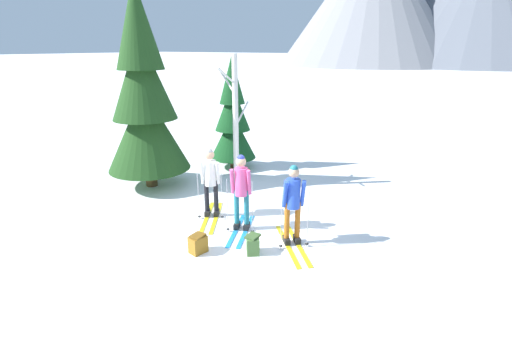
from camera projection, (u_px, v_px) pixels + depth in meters
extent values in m
plane|color=white|center=(250.00, 228.00, 8.53)|extent=(400.00, 400.00, 0.00)
cube|color=yellow|center=(216.00, 217.00, 9.03)|extent=(0.94, 1.57, 0.02)
cube|color=yellow|center=(207.00, 217.00, 9.04)|extent=(0.94, 1.57, 0.02)
cube|color=black|center=(217.00, 213.00, 9.10)|extent=(0.22, 0.28, 0.12)
cylinder|color=black|center=(216.00, 196.00, 8.96)|extent=(0.11, 0.11, 0.78)
cube|color=black|center=(207.00, 213.00, 9.11)|extent=(0.22, 0.28, 0.12)
cylinder|color=black|center=(207.00, 196.00, 8.97)|extent=(0.11, 0.11, 0.78)
cylinder|color=white|center=(210.00, 173.00, 8.78)|extent=(0.28, 0.28, 0.59)
sphere|color=tan|center=(210.00, 155.00, 8.64)|extent=(0.21, 0.21, 0.21)
sphere|color=gray|center=(210.00, 152.00, 8.62)|extent=(0.16, 0.16, 0.16)
cylinder|color=white|center=(218.00, 173.00, 8.71)|extent=(0.16, 0.21, 0.56)
cylinder|color=white|center=(202.00, 173.00, 8.72)|extent=(0.16, 0.21, 0.56)
cylinder|color=#A5A5AD|center=(222.00, 196.00, 8.76)|extent=(0.02, 0.02, 1.18)
cylinder|color=black|center=(222.00, 217.00, 8.93)|extent=(0.07, 0.07, 0.01)
cylinder|color=#A5A5AD|center=(198.00, 195.00, 8.78)|extent=(0.02, 0.02, 1.18)
cylinder|color=black|center=(199.00, 216.00, 8.96)|extent=(0.07, 0.07, 0.01)
cube|color=#4C7238|center=(211.00, 169.00, 8.93)|extent=(0.31, 0.27, 0.36)
cube|color=#1E84D1|center=(246.00, 231.00, 8.36)|extent=(0.67, 1.51, 0.02)
cube|color=#1E84D1|center=(236.00, 230.00, 8.40)|extent=(0.67, 1.51, 0.02)
cube|color=black|center=(247.00, 226.00, 8.43)|extent=(0.20, 0.28, 0.12)
cylinder|color=#1E6B7A|center=(247.00, 208.00, 8.29)|extent=(0.11, 0.11, 0.81)
cube|color=black|center=(237.00, 225.00, 8.47)|extent=(0.20, 0.28, 0.12)
cylinder|color=#1E6B7A|center=(237.00, 207.00, 8.32)|extent=(0.11, 0.11, 0.81)
cylinder|color=#E55193|center=(241.00, 182.00, 8.11)|extent=(0.28, 0.28, 0.61)
sphere|color=tan|center=(241.00, 162.00, 7.97)|extent=(0.22, 0.22, 0.22)
sphere|color=#2D389E|center=(241.00, 159.00, 7.94)|extent=(0.16, 0.16, 0.16)
cylinder|color=#E55193|center=(249.00, 182.00, 8.02)|extent=(0.15, 0.21, 0.58)
cylinder|color=#E55193|center=(232.00, 181.00, 8.08)|extent=(0.15, 0.21, 0.58)
cylinder|color=#A5A5AD|center=(252.00, 208.00, 8.07)|extent=(0.02, 0.02, 1.21)
cylinder|color=black|center=(252.00, 231.00, 8.25)|extent=(0.07, 0.07, 0.01)
cylinder|color=#A5A5AD|center=(227.00, 206.00, 8.16)|extent=(0.02, 0.02, 1.21)
cylinder|color=black|center=(228.00, 229.00, 8.34)|extent=(0.07, 0.07, 0.01)
cube|color=maroon|center=(243.00, 178.00, 8.26)|extent=(0.30, 0.24, 0.36)
cube|color=yellow|center=(298.00, 245.00, 7.79)|extent=(1.23, 1.38, 0.02)
cube|color=yellow|center=(287.00, 246.00, 7.75)|extent=(1.23, 1.38, 0.02)
cube|color=black|center=(297.00, 239.00, 7.86)|extent=(0.25, 0.27, 0.12)
cylinder|color=#B76019|center=(298.00, 220.00, 7.71)|extent=(0.11, 0.11, 0.80)
cube|color=black|center=(286.00, 240.00, 7.82)|extent=(0.25, 0.27, 0.12)
cylinder|color=#B76019|center=(287.00, 221.00, 7.68)|extent=(0.11, 0.11, 0.80)
cylinder|color=blue|center=(293.00, 194.00, 7.50)|extent=(0.28, 0.28, 0.60)
sphere|color=tan|center=(294.00, 172.00, 7.36)|extent=(0.22, 0.22, 0.22)
sphere|color=#1E6B7A|center=(294.00, 169.00, 7.34)|extent=(0.16, 0.16, 0.16)
cylinder|color=blue|center=(303.00, 193.00, 7.47)|extent=(0.19, 0.20, 0.57)
cylinder|color=blue|center=(285.00, 194.00, 7.41)|extent=(0.19, 0.20, 0.57)
cylinder|color=#A5A5AD|center=(308.00, 219.00, 7.54)|extent=(0.02, 0.02, 1.20)
cylinder|color=black|center=(307.00, 244.00, 7.72)|extent=(0.07, 0.07, 0.01)
cylinder|color=#A5A5AD|center=(281.00, 221.00, 7.46)|extent=(0.02, 0.02, 1.20)
cylinder|color=black|center=(281.00, 246.00, 7.64)|extent=(0.07, 0.07, 0.01)
cube|color=#384C99|center=(291.00, 189.00, 7.65)|extent=(0.30, 0.29, 0.36)
cylinder|color=#51381E|center=(151.00, 168.00, 10.95)|extent=(0.33, 0.33, 1.06)
cone|color=#1E4219|center=(147.00, 129.00, 10.58)|extent=(2.28, 2.28, 2.25)
cone|color=#1E4219|center=(142.00, 77.00, 10.11)|extent=(1.74, 1.74, 2.25)
cone|color=#1E4219|center=(137.00, 24.00, 9.68)|extent=(1.24, 1.24, 2.25)
cylinder|color=#51381E|center=(233.00, 157.00, 12.68)|extent=(0.22, 0.22, 0.69)
cone|color=#14471E|center=(233.00, 136.00, 12.44)|extent=(1.48, 1.48, 1.46)
cone|color=#14471E|center=(232.00, 107.00, 12.14)|extent=(1.13, 1.13, 1.46)
cone|color=#14471E|center=(232.00, 80.00, 11.86)|extent=(0.81, 0.81, 1.46)
cylinder|color=silver|center=(236.00, 124.00, 10.40)|extent=(0.15, 0.15, 3.66)
cylinder|color=silver|center=(242.00, 114.00, 10.57)|extent=(0.05, 0.66, 0.63)
cylinder|color=silver|center=(226.00, 76.00, 9.80)|extent=(0.18, 0.57, 0.45)
cylinder|color=silver|center=(226.00, 79.00, 10.33)|extent=(0.83, 0.38, 0.70)
cube|color=#4C7238|center=(253.00, 245.00, 7.45)|extent=(0.38, 0.40, 0.34)
cube|color=#39562A|center=(253.00, 236.00, 7.39)|extent=(0.22, 0.28, 0.04)
cube|color=#99661E|center=(198.00, 244.00, 7.47)|extent=(0.31, 0.37, 0.34)
cube|color=brown|center=(198.00, 236.00, 7.40)|extent=(0.22, 0.28, 0.04)
cone|color=slate|center=(481.00, 2.00, 77.52)|extent=(46.39, 46.39, 24.64)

